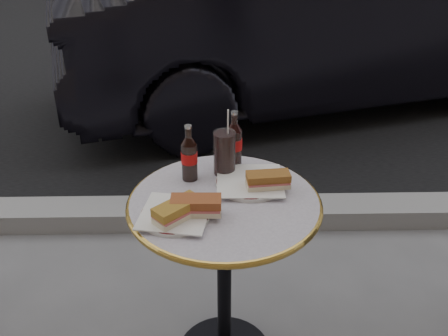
{
  "coord_description": "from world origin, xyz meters",
  "views": [
    {
      "loc": [
        -0.03,
        -1.32,
        1.6
      ],
      "look_at": [
        0.0,
        0.05,
        0.82
      ],
      "focal_mm": 40.0,
      "sensor_mm": 36.0,
      "label": 1
    }
  ],
  "objects_px": {
    "bistro_table": "(224,286)",
    "cola_glass": "(225,153)",
    "cola_bottle_right": "(234,139)",
    "parked_car": "(320,19)",
    "cola_bottle_left": "(189,153)",
    "plate_right": "(250,183)",
    "plate_left": "(175,215)"
  },
  "relations": [
    {
      "from": "plate_left",
      "to": "bistro_table",
      "type": "bearing_deg",
      "value": 30.97
    },
    {
      "from": "bistro_table",
      "to": "parked_car",
      "type": "bearing_deg",
      "value": 72.92
    },
    {
      "from": "plate_left",
      "to": "cola_bottle_right",
      "type": "height_order",
      "value": "cola_bottle_right"
    },
    {
      "from": "plate_right",
      "to": "cola_glass",
      "type": "height_order",
      "value": "cola_glass"
    },
    {
      "from": "bistro_table",
      "to": "cola_bottle_right",
      "type": "relative_size",
      "value": 3.53
    },
    {
      "from": "plate_right",
      "to": "cola_bottle_right",
      "type": "height_order",
      "value": "cola_bottle_right"
    },
    {
      "from": "cola_bottle_left",
      "to": "plate_left",
      "type": "bearing_deg",
      "value": -99.13
    },
    {
      "from": "plate_left",
      "to": "cola_bottle_left",
      "type": "bearing_deg",
      "value": 80.87
    },
    {
      "from": "cola_bottle_right",
      "to": "parked_car",
      "type": "xyz_separation_m",
      "value": [
        0.78,
        2.43,
        -0.16
      ]
    },
    {
      "from": "cola_bottle_left",
      "to": "parked_car",
      "type": "xyz_separation_m",
      "value": [
        0.93,
        2.52,
        -0.16
      ]
    },
    {
      "from": "bistro_table",
      "to": "cola_bottle_left",
      "type": "distance_m",
      "value": 0.5
    },
    {
      "from": "bistro_table",
      "to": "plate_left",
      "type": "height_order",
      "value": "plate_left"
    },
    {
      "from": "plate_right",
      "to": "cola_bottle_right",
      "type": "xyz_separation_m",
      "value": [
        -0.05,
        0.13,
        0.1
      ]
    },
    {
      "from": "plate_left",
      "to": "cola_bottle_left",
      "type": "distance_m",
      "value": 0.25
    },
    {
      "from": "cola_bottle_right",
      "to": "plate_right",
      "type": "bearing_deg",
      "value": -70.12
    },
    {
      "from": "bistro_table",
      "to": "plate_left",
      "type": "xyz_separation_m",
      "value": [
        -0.15,
        -0.09,
        0.37
      ]
    },
    {
      "from": "plate_right",
      "to": "cola_glass",
      "type": "xyz_separation_m",
      "value": [
        -0.08,
        0.08,
        0.07
      ]
    },
    {
      "from": "cola_bottle_right",
      "to": "parked_car",
      "type": "relative_size",
      "value": 0.05
    },
    {
      "from": "cola_bottle_right",
      "to": "cola_bottle_left",
      "type": "bearing_deg",
      "value": -149.47
    },
    {
      "from": "cola_bottle_left",
      "to": "cola_glass",
      "type": "relative_size",
      "value": 1.26
    },
    {
      "from": "cola_bottle_right",
      "to": "parked_car",
      "type": "bearing_deg",
      "value": 72.27
    },
    {
      "from": "plate_left",
      "to": "parked_car",
      "type": "bearing_deg",
      "value": 70.62
    },
    {
      "from": "plate_left",
      "to": "parked_car",
      "type": "height_order",
      "value": "parked_car"
    },
    {
      "from": "cola_glass",
      "to": "parked_car",
      "type": "bearing_deg",
      "value": 71.92
    },
    {
      "from": "cola_bottle_left",
      "to": "cola_glass",
      "type": "height_order",
      "value": "cola_bottle_left"
    },
    {
      "from": "cola_glass",
      "to": "plate_right",
      "type": "bearing_deg",
      "value": -43.25
    },
    {
      "from": "parked_car",
      "to": "bistro_table",
      "type": "bearing_deg",
      "value": 146.23
    },
    {
      "from": "cola_bottle_left",
      "to": "parked_car",
      "type": "relative_size",
      "value": 0.05
    },
    {
      "from": "bistro_table",
      "to": "cola_glass",
      "type": "bearing_deg",
      "value": 88.53
    },
    {
      "from": "plate_left",
      "to": "plate_right",
      "type": "xyz_separation_m",
      "value": [
        0.24,
        0.18,
        0.0
      ]
    },
    {
      "from": "cola_bottle_left",
      "to": "cola_bottle_right",
      "type": "xyz_separation_m",
      "value": [
        0.15,
        0.09,
        0.0
      ]
    },
    {
      "from": "plate_right",
      "to": "cola_glass",
      "type": "bearing_deg",
      "value": 136.75
    }
  ]
}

